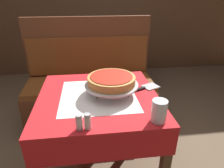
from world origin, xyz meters
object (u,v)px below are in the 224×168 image
(dining_table_front, at_px, (99,110))
(pepper_shaker, at_px, (88,122))
(dining_table_rear, at_px, (111,43))
(deep_dish_pizza, at_px, (111,80))
(condiment_caddy, at_px, (115,35))
(pizza_server, at_px, (142,88))
(pizza_pan_stand, at_px, (111,85))
(water_glass_near, at_px, (159,111))
(booth_bench, at_px, (91,93))
(salt_shaker, at_px, (79,122))

(dining_table_front, distance_m, pepper_shaker, 0.38)
(dining_table_rear, relative_size, deep_dish_pizza, 2.55)
(dining_table_rear, xyz_separation_m, condiment_caddy, (0.06, -0.04, 0.13))
(pizza_server, bearing_deg, pepper_shaker, -134.03)
(dining_table_front, bearing_deg, condiment_caddy, 78.47)
(deep_dish_pizza, height_order, pepper_shaker, deep_dish_pizza)
(pizza_pan_stand, relative_size, condiment_caddy, 2.40)
(water_glass_near, height_order, condiment_caddy, condiment_caddy)
(pizza_pan_stand, distance_m, pizza_server, 0.23)
(deep_dish_pizza, bearing_deg, booth_bench, 99.27)
(pizza_pan_stand, bearing_deg, booth_bench, 99.27)
(pizza_pan_stand, xyz_separation_m, pizza_server, (0.22, 0.04, -0.06))
(dining_table_front, height_order, condiment_caddy, condiment_caddy)
(pizza_pan_stand, relative_size, pizza_server, 1.23)
(booth_bench, xyz_separation_m, salt_shaker, (-0.07, -1.16, 0.45))
(pizza_server, height_order, water_glass_near, water_glass_near)
(deep_dish_pizza, bearing_deg, pepper_shaker, -114.50)
(pizza_pan_stand, bearing_deg, condiment_caddy, 81.18)
(water_glass_near, xyz_separation_m, salt_shaker, (-0.41, -0.02, -0.02))
(salt_shaker, relative_size, pepper_shaker, 0.98)
(dining_table_rear, relative_size, water_glass_near, 6.47)
(deep_dish_pizza, relative_size, pepper_shaker, 3.59)
(booth_bench, height_order, condiment_caddy, booth_bench)
(dining_table_front, bearing_deg, water_glass_near, -47.66)
(dining_table_front, height_order, salt_shaker, salt_shaker)
(pizza_server, relative_size, salt_shaker, 3.38)
(pizza_pan_stand, distance_m, deep_dish_pizza, 0.04)
(dining_table_rear, distance_m, pizza_server, 1.77)
(dining_table_rear, height_order, booth_bench, booth_bench)
(water_glass_near, bearing_deg, pepper_shaker, -176.93)
(pizza_server, bearing_deg, dining_table_front, -170.29)
(dining_table_front, bearing_deg, deep_dish_pizza, 6.20)
(dining_table_rear, xyz_separation_m, booth_bench, (-0.35, -1.00, -0.31))
(dining_table_front, height_order, booth_bench, booth_bench)
(water_glass_near, relative_size, pepper_shaker, 1.42)
(salt_shaker, height_order, condiment_caddy, condiment_caddy)
(pizza_pan_stand, height_order, pepper_shaker, pepper_shaker)
(condiment_caddy, bearing_deg, pizza_server, -91.70)
(pizza_pan_stand, distance_m, water_glass_near, 0.39)
(condiment_caddy, bearing_deg, water_glass_near, -91.83)
(salt_shaker, distance_m, condiment_caddy, 2.18)
(deep_dish_pizza, xyz_separation_m, water_glass_near, (0.21, -0.33, -0.04))
(dining_table_rear, xyz_separation_m, deep_dish_pizza, (-0.21, -1.81, 0.20))
(pepper_shaker, bearing_deg, water_glass_near, 3.07)
(water_glass_near, distance_m, salt_shaker, 0.41)
(deep_dish_pizza, height_order, pizza_server, deep_dish_pizza)
(water_glass_near, xyz_separation_m, pepper_shaker, (-0.37, -0.02, -0.02))
(dining_table_front, relative_size, pizza_server, 2.75)
(deep_dish_pizza, relative_size, water_glass_near, 2.54)
(salt_shaker, xyz_separation_m, pepper_shaker, (0.04, -0.00, 0.00))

